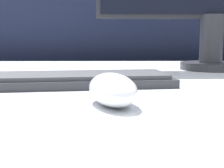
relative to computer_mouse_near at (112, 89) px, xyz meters
The scene contains 3 objects.
partition_panel 0.95m from the computer_mouse_near, 91.33° to the left, with size 5.00×0.03×1.13m.
computer_mouse_near is the anchor object (origin of this frame).
keyboard 0.20m from the computer_mouse_near, 117.19° to the left, with size 0.44×0.18×0.02m.
Camera 1 is at (0.01, -0.70, 0.88)m, focal length 50.00 mm.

